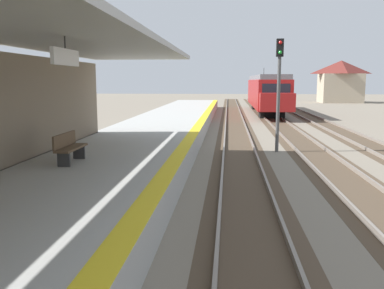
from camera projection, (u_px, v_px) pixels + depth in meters
The scene contains 7 objects.
station_platform at pixel (105, 173), 12.90m from camera, with size 5.00×80.00×0.91m.
track_pair_nearest_platform at pixel (241, 163), 16.51m from camera, with size 2.34×120.00×0.16m.
track_pair_middle at pixel (327, 164), 16.22m from camera, with size 2.34×120.00×0.16m.
approaching_train at pixel (267, 92), 42.44m from camera, with size 2.93×19.60×4.76m.
rail_signal_post at pixel (279, 83), 18.87m from camera, with size 0.32×0.34×5.20m.
platform_bench at pixel (69, 147), 12.13m from camera, with size 0.45×1.60×0.88m.
distant_trackside_house at pixel (341, 81), 62.91m from camera, with size 6.60×5.28×6.40m.
Camera 1 is at (1.36, 3.68, 3.31)m, focal length 38.34 mm.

